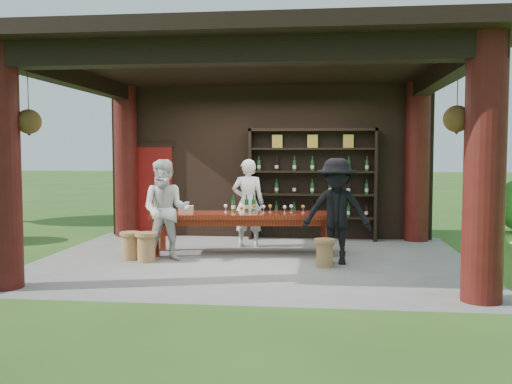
# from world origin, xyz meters

# --- Properties ---
(ground) EXTENTS (90.00, 90.00, 0.00)m
(ground) POSITION_xyz_m (0.00, 0.00, 0.00)
(ground) COLOR #2D5119
(ground) RESTS_ON ground
(pavilion) EXTENTS (7.50, 6.00, 3.60)m
(pavilion) POSITION_xyz_m (-0.01, 0.43, 2.13)
(pavilion) COLOR slate
(pavilion) RESTS_ON ground
(wine_shelf) EXTENTS (2.68, 0.41, 2.36)m
(wine_shelf) POSITION_xyz_m (0.97, 2.45, 1.18)
(wine_shelf) COLOR black
(wine_shelf) RESTS_ON ground
(tasting_table) EXTENTS (3.37, 1.19, 0.75)m
(tasting_table) POSITION_xyz_m (-0.27, 0.60, 0.63)
(tasting_table) COLOR #621A0E
(tasting_table) RESTS_ON ground
(stool_near_left) EXTENTS (0.38, 0.38, 0.50)m
(stool_near_left) POSITION_xyz_m (-1.78, -0.38, 0.27)
(stool_near_left) COLOR olive
(stool_near_left) RESTS_ON ground
(stool_near_right) EXTENTS (0.35, 0.35, 0.46)m
(stool_near_right) POSITION_xyz_m (1.22, -0.46, 0.24)
(stool_near_right) COLOR olive
(stool_near_right) RESTS_ON ground
(stool_far_left) EXTENTS (0.37, 0.37, 0.48)m
(stool_far_left) POSITION_xyz_m (-2.12, -0.22, 0.26)
(stool_far_left) COLOR olive
(stool_far_left) RESTS_ON ground
(host) EXTENTS (0.64, 0.43, 1.73)m
(host) POSITION_xyz_m (-0.27, 1.39, 0.86)
(host) COLOR white
(host) RESTS_ON ground
(guest_woman) EXTENTS (0.90, 0.72, 1.74)m
(guest_woman) POSITION_xyz_m (-1.49, -0.19, 0.87)
(guest_woman) COLOR silver
(guest_woman) RESTS_ON ground
(guest_man) EXTENTS (1.19, 0.75, 1.76)m
(guest_man) POSITION_xyz_m (1.41, -0.16, 0.88)
(guest_man) COLOR black
(guest_man) RESTS_ON ground
(table_bottles) EXTENTS (0.46, 0.16, 0.31)m
(table_bottles) POSITION_xyz_m (-0.28, 0.94, 0.90)
(table_bottles) COLOR #194C1E
(table_bottles) RESTS_ON tasting_table
(table_glasses) EXTENTS (1.50, 0.50, 0.15)m
(table_glasses) POSITION_xyz_m (0.17, 0.66, 0.82)
(table_glasses) COLOR silver
(table_glasses) RESTS_ON tasting_table
(napkin_basket) EXTENTS (0.28, 0.21, 0.14)m
(napkin_basket) POSITION_xyz_m (-1.28, 0.40, 0.82)
(napkin_basket) COLOR #BF6672
(napkin_basket) RESTS_ON tasting_table
(shrubs) EXTENTS (13.89, 8.48, 1.36)m
(shrubs) POSITION_xyz_m (1.81, 0.35, 0.55)
(shrubs) COLOR #194C14
(shrubs) RESTS_ON ground
(trees) EXTENTS (21.29, 10.85, 4.80)m
(trees) POSITION_xyz_m (3.26, 0.83, 3.37)
(trees) COLOR #3F2819
(trees) RESTS_ON ground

